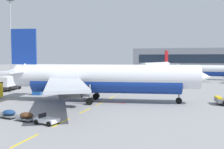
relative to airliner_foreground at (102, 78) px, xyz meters
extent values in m
cube|color=yellow|center=(0.18, -20.63, -3.95)|extent=(0.24, 4.00, 0.01)
cube|color=yellow|center=(0.18, -14.06, -3.95)|extent=(0.24, 4.00, 0.01)
cube|color=yellow|center=(0.18, -7.30, -3.95)|extent=(0.24, 4.00, 0.01)
cube|color=yellow|center=(0.18, -1.19, -3.95)|extent=(0.24, 4.00, 0.01)
cube|color=yellow|center=(0.18, 5.25, -3.95)|extent=(0.24, 4.00, 0.01)
cube|color=yellow|center=(0.18, 11.77, -3.95)|extent=(0.24, 4.00, 0.01)
cube|color=yellow|center=(0.18, 18.88, -3.95)|extent=(0.24, 4.00, 0.01)
cube|color=yellow|center=(0.18, 26.36, -3.95)|extent=(0.24, 4.00, 0.01)
cube|color=yellow|center=(0.18, 33.38, -3.95)|extent=(0.24, 4.00, 0.01)
cube|color=yellow|center=(0.18, 39.37, -3.95)|extent=(0.24, 4.00, 0.01)
cube|color=yellow|center=(0.18, 45.86, -3.95)|extent=(0.24, 4.00, 0.01)
cube|color=yellow|center=(0.18, 53.23, -3.95)|extent=(0.24, 4.00, 0.01)
cube|color=yellow|center=(0.18, 60.63, -3.95)|extent=(0.24, 4.00, 0.01)
cube|color=yellow|center=(0.18, 67.17, -3.95)|extent=(0.24, 4.00, 0.01)
cube|color=#B21414|center=(0.18, -0.23, -3.95)|extent=(8.00, 0.40, 0.01)
cylinder|color=white|center=(0.58, 0.10, 0.35)|extent=(30.31, 8.84, 3.80)
cylinder|color=navy|center=(0.58, 0.10, -0.69)|extent=(24.74, 7.59, 3.50)
cone|color=white|center=(15.41, 2.65, 0.35)|extent=(4.08, 4.26, 3.72)
cone|color=white|center=(-14.95, -2.57, 0.83)|extent=(4.69, 3.89, 3.23)
cube|color=#192333|center=(14.37, 2.47, 1.02)|extent=(2.06, 3.08, 0.60)
cube|color=navy|center=(-13.22, -2.27, 5.25)|extent=(4.40, 1.10, 6.00)
cube|color=white|center=(-14.45, 0.76, 1.11)|extent=(4.24, 6.85, 0.24)
cube|color=white|center=(-13.37, -5.54, 1.11)|extent=(4.24, 6.85, 0.24)
cube|color=#B7BCC6|center=(-4.78, 7.80, -0.12)|extent=(7.55, 17.56, 0.36)
cube|color=#B7BCC6|center=(-1.90, -8.95, -0.12)|extent=(12.45, 17.19, 0.36)
cylinder|color=#4C4F54|center=(-4.42, 4.82, -1.57)|extent=(3.51, 2.61, 2.10)
cylinder|color=black|center=(-2.84, 5.09, -1.57)|extent=(0.42, 1.78, 1.79)
cylinder|color=#4C4F54|center=(-2.56, -6.02, -1.57)|extent=(3.51, 2.61, 2.10)
cylinder|color=black|center=(-0.98, -5.75, -1.57)|extent=(0.42, 1.78, 1.79)
cylinder|color=gray|center=(12.30, 2.11, -2.12)|extent=(0.28, 0.28, 2.67)
cylinder|color=black|center=(12.30, 2.11, -3.45)|extent=(1.02, 0.44, 0.99)
cylinder|color=gray|center=(-1.83, 2.32, -2.09)|extent=(0.28, 0.28, 2.61)
cylinder|color=black|center=(-1.89, 2.67, -3.40)|extent=(1.14, 0.53, 1.10)
cylinder|color=black|center=(-1.78, 1.98, -3.40)|extent=(1.14, 0.53, 1.10)
cylinder|color=gray|center=(-0.95, -2.80, -2.09)|extent=(0.28, 0.28, 2.61)
cylinder|color=black|center=(-1.01, -2.46, -3.40)|extent=(1.14, 0.53, 1.10)
cylinder|color=black|center=(-0.89, -3.15, -3.40)|extent=(1.14, 0.53, 1.10)
cube|color=yellow|center=(18.26, 3.24, -2.83)|extent=(1.03, 2.59, 0.24)
cylinder|color=black|center=(18.79, 4.72, -3.50)|extent=(0.95, 0.52, 0.90)
cone|color=white|center=(15.26, 52.12, -0.63)|extent=(3.12, 3.26, 2.88)
cube|color=#192333|center=(16.06, 51.99, -0.12)|extent=(1.56, 2.37, 0.46)
cylinder|color=gray|center=(17.66, 51.74, -2.54)|extent=(0.22, 0.22, 2.06)
cylinder|color=black|center=(17.66, 51.74, -3.57)|extent=(0.79, 0.33, 0.76)
cylinder|color=white|center=(0.08, 68.20, -0.24)|extent=(9.62, 25.98, 3.28)
cylinder|color=maroon|center=(0.08, 68.20, -1.14)|extent=(8.16, 21.23, 3.02)
cone|color=white|center=(-3.14, 55.61, -0.24)|extent=(3.86, 3.72, 3.21)
cone|color=white|center=(3.45, 81.37, 0.17)|extent=(3.60, 4.20, 2.79)
cube|color=#192333|center=(-2.91, 56.49, 0.34)|extent=(2.73, 1.95, 0.52)
cube|color=maroon|center=(3.07, 79.90, 3.99)|extent=(1.24, 3.76, 5.18)
cube|color=white|center=(5.90, 79.80, 0.42)|extent=(6.04, 4.04, 0.21)
cube|color=white|center=(0.55, 81.17, 0.42)|extent=(6.04, 4.04, 0.21)
cube|color=#B7BCC6|center=(8.04, 69.70, -0.65)|extent=(14.51, 11.58, 0.31)
cube|color=#B7BCC6|center=(-6.18, 73.34, -0.65)|extent=(14.97, 5.39, 0.31)
cylinder|color=#4C4F54|center=(5.56, 70.47, -1.90)|extent=(2.44, 3.12, 1.81)
cylinder|color=black|center=(5.22, 69.13, -1.90)|extent=(1.52, 0.48, 1.54)
cylinder|color=#4C4F54|center=(-3.64, 72.82, -1.90)|extent=(2.44, 3.12, 1.81)
cylinder|color=black|center=(-3.98, 71.48, -1.90)|extent=(1.52, 0.48, 1.54)
cylinder|color=gray|center=(-2.47, 58.25, -2.37)|extent=(0.24, 0.24, 2.30)
cylinder|color=black|center=(-2.47, 58.25, -3.52)|extent=(0.45, 0.89, 0.85)
cylinder|color=gray|center=(2.68, 69.31, -2.35)|extent=(0.24, 0.24, 2.25)
cylinder|color=black|center=(2.97, 69.24, -3.48)|extent=(0.53, 0.99, 0.95)
cylinder|color=black|center=(2.39, 69.39, -3.48)|extent=(0.53, 0.99, 0.95)
cylinder|color=gray|center=(-1.67, 70.42, -2.35)|extent=(0.24, 0.24, 2.25)
cylinder|color=black|center=(-1.37, 70.35, -3.48)|extent=(0.53, 0.99, 0.95)
cylinder|color=black|center=(-1.96, 70.50, -3.48)|extent=(0.53, 0.99, 0.95)
cube|color=black|center=(-24.92, 8.32, -3.21)|extent=(3.67, 7.33, 0.60)
cube|color=silver|center=(-25.35, 10.59, -2.36)|extent=(2.71, 2.77, 1.10)
cube|color=#192333|center=(-25.57, 11.72, -2.26)|extent=(1.90, 0.42, 0.64)
cube|color=silver|center=(-24.74, 7.36, -1.86)|extent=(3.25, 5.13, 2.10)
cylinder|color=black|center=(-26.52, 10.30, -3.47)|extent=(0.46, 1.00, 0.96)
cylinder|color=black|center=(-24.16, 10.75, -3.47)|extent=(0.46, 1.00, 0.96)
cylinder|color=black|center=(-23.32, 6.35, -3.47)|extent=(0.46, 1.00, 0.96)
cube|color=silver|center=(-1.03, -15.14, -3.49)|extent=(2.82, 1.88, 0.44)
cube|color=black|center=(-1.67, -15.01, -3.09)|extent=(0.34, 1.12, 0.56)
cylinder|color=black|center=(0.00, -14.63, -3.67)|extent=(0.58, 0.29, 0.56)
cylinder|color=black|center=(-0.27, -16.00, -3.67)|extent=(0.58, 0.29, 0.56)
cylinder|color=black|center=(-1.78, -14.27, -3.67)|extent=(0.58, 0.29, 0.56)
cylinder|color=black|center=(-2.06, -15.64, -3.67)|extent=(0.58, 0.29, 0.56)
cube|color=slate|center=(-4.07, -14.53, -3.67)|extent=(2.65, 1.94, 0.12)
ellipsoid|color=#4C2D19|center=(-4.07, -14.53, -3.29)|extent=(2.02, 1.53, 0.64)
cylinder|color=black|center=(-3.94, -13.87, -3.73)|extent=(0.46, 0.22, 0.44)
cylinder|color=black|center=(-4.20, -15.19, -3.73)|extent=(0.46, 0.22, 0.44)
cube|color=slate|center=(-7.01, -13.94, -3.67)|extent=(2.65, 1.94, 0.12)
ellipsoid|color=navy|center=(-7.01, -13.94, -3.29)|extent=(2.02, 1.53, 0.64)
cylinder|color=black|center=(-6.88, -13.28, -3.73)|extent=(0.46, 0.22, 0.44)
cylinder|color=black|center=(-7.14, -14.60, -3.73)|extent=(0.46, 0.22, 0.44)
cube|color=#194C9E|center=(-14.89, 3.93, -3.15)|extent=(1.94, 1.91, 1.60)
cube|color=silver|center=(-14.89, 3.93, -3.15)|extent=(1.58, 0.44, 1.36)
cylinder|color=slate|center=(-40.59, 28.56, -3.65)|extent=(0.70, 0.70, 0.60)
cylinder|color=#9EA0A5|center=(-40.59, 28.56, 8.64)|extent=(0.36, 0.36, 25.18)
cube|color=#3F3F44|center=(-40.59, 28.56, 21.48)|extent=(1.80, 1.80, 0.50)
cube|color=gray|center=(26.11, 110.13, 2.21)|extent=(86.07, 21.46, 12.31)
cube|color=#192333|center=(26.11, 99.34, 2.82)|extent=(79.18, 0.12, 4.43)
camera|label=1|loc=(14.13, -39.58, 3.40)|focal=41.04mm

